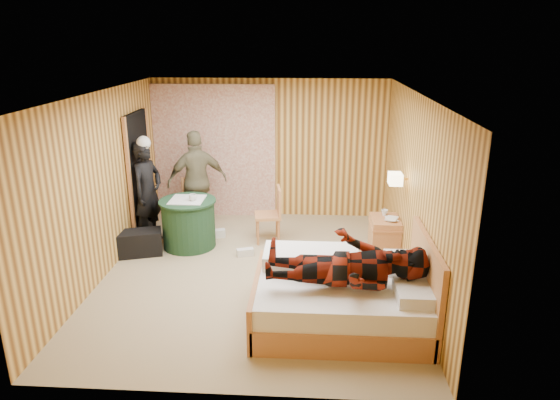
# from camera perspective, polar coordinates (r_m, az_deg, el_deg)

# --- Properties ---
(floor) EXTENTS (4.20, 5.00, 0.01)m
(floor) POSITION_cam_1_polar(r_m,az_deg,el_deg) (7.12, -2.74, -8.41)
(floor) COLOR tan
(floor) RESTS_ON ground
(ceiling) EXTENTS (4.20, 5.00, 0.01)m
(ceiling) POSITION_cam_1_polar(r_m,az_deg,el_deg) (6.40, -3.08, 12.01)
(ceiling) COLOR silver
(ceiling) RESTS_ON wall_back
(wall_back) EXTENTS (4.20, 0.02, 2.50)m
(wall_back) POSITION_cam_1_polar(r_m,az_deg,el_deg) (9.07, -1.15, 5.86)
(wall_back) COLOR #E9BA59
(wall_back) RESTS_ON floor
(wall_left) EXTENTS (0.02, 5.00, 2.50)m
(wall_left) POSITION_cam_1_polar(r_m,az_deg,el_deg) (7.20, -19.76, 1.48)
(wall_left) COLOR #E9BA59
(wall_left) RESTS_ON floor
(wall_right) EXTENTS (0.02, 5.00, 2.50)m
(wall_right) POSITION_cam_1_polar(r_m,az_deg,el_deg) (6.76, 15.10, 0.89)
(wall_right) COLOR #E9BA59
(wall_right) RESTS_ON floor
(curtain) EXTENTS (2.20, 0.08, 2.40)m
(curtain) POSITION_cam_1_polar(r_m,az_deg,el_deg) (9.14, -7.47, 5.50)
(curtain) COLOR silver
(curtain) RESTS_ON floor
(doorway) EXTENTS (0.06, 0.90, 2.05)m
(doorway) POSITION_cam_1_polar(r_m,az_deg,el_deg) (8.49, -15.76, 2.76)
(doorway) COLOR black
(doorway) RESTS_ON floor
(wall_lamp) EXTENTS (0.26, 0.24, 0.16)m
(wall_lamp) POSITION_cam_1_polar(r_m,az_deg,el_deg) (7.13, 13.06, 2.38)
(wall_lamp) COLOR gold
(wall_lamp) RESTS_ON wall_right
(bed) EXTENTS (1.98, 1.54, 1.06)m
(bed) POSITION_cam_1_polar(r_m,az_deg,el_deg) (5.96, 7.05, -10.88)
(bed) COLOR tan
(bed) RESTS_ON floor
(nightstand) EXTENTS (0.44, 0.60, 0.58)m
(nightstand) POSITION_cam_1_polar(r_m,az_deg,el_deg) (7.77, 11.83, -4.01)
(nightstand) COLOR tan
(nightstand) RESTS_ON floor
(round_table) EXTENTS (0.88, 0.88, 0.78)m
(round_table) POSITION_cam_1_polar(r_m,az_deg,el_deg) (7.99, -10.40, -2.57)
(round_table) COLOR #1D4023
(round_table) RESTS_ON floor
(chair_far) EXTENTS (0.56, 0.56, 0.93)m
(chair_far) POSITION_cam_1_polar(r_m,az_deg,el_deg) (8.58, -9.60, -0.03)
(chair_far) COLOR tan
(chair_far) RESTS_ON floor
(chair_near) EXTENTS (0.47, 0.47, 0.91)m
(chair_near) POSITION_cam_1_polar(r_m,az_deg,el_deg) (8.02, -0.87, -1.18)
(chair_near) COLOR tan
(chair_near) RESTS_ON floor
(duffel_bag) EXTENTS (0.74, 0.54, 0.38)m
(duffel_bag) POSITION_cam_1_polar(r_m,az_deg,el_deg) (7.93, -15.76, -4.73)
(duffel_bag) COLOR black
(duffel_bag) RESTS_ON floor
(sneaker_left) EXTENTS (0.31, 0.20, 0.13)m
(sneaker_left) POSITION_cam_1_polar(r_m,az_deg,el_deg) (8.38, -7.29, -3.82)
(sneaker_left) COLOR silver
(sneaker_left) RESTS_ON floor
(sneaker_right) EXTENTS (0.27, 0.18, 0.11)m
(sneaker_right) POSITION_cam_1_polar(r_m,az_deg,el_deg) (7.66, -4.00, -5.98)
(sneaker_right) COLOR silver
(sneaker_right) RESTS_ON floor
(woman_standing) EXTENTS (0.58, 0.70, 1.65)m
(woman_standing) POSITION_cam_1_polar(r_m,az_deg,el_deg) (8.21, -14.88, 0.86)
(woman_standing) COLOR black
(woman_standing) RESTS_ON floor
(man_at_table) EXTENTS (1.09, 0.80, 1.72)m
(man_at_table) POSITION_cam_1_polar(r_m,az_deg,el_deg) (8.53, -9.42, 2.13)
(man_at_table) COLOR #6C6548
(man_at_table) RESTS_ON floor
(man_on_bed) EXTENTS (0.86, 0.67, 1.77)m
(man_on_bed) POSITION_cam_1_polar(r_m,az_deg,el_deg) (5.46, 7.69, -6.06)
(man_on_bed) COLOR maroon
(man_on_bed) RESTS_ON bed
(book_lower) EXTENTS (0.18, 0.23, 0.02)m
(book_lower) POSITION_cam_1_polar(r_m,az_deg,el_deg) (7.62, 12.02, -2.13)
(book_lower) COLOR silver
(book_lower) RESTS_ON nightstand
(book_upper) EXTENTS (0.24, 0.27, 0.02)m
(book_upper) POSITION_cam_1_polar(r_m,az_deg,el_deg) (7.61, 12.03, -1.99)
(book_upper) COLOR silver
(book_upper) RESTS_ON nightstand
(cup_nightstand) EXTENTS (0.13, 0.13, 0.09)m
(cup_nightstand) POSITION_cam_1_polar(r_m,az_deg,el_deg) (7.78, 11.86, -1.42)
(cup_nightstand) COLOR silver
(cup_nightstand) RESTS_ON nightstand
(cup_table) EXTENTS (0.16, 0.16, 0.10)m
(cup_table) POSITION_cam_1_polar(r_m,az_deg,el_deg) (7.78, -9.95, 0.29)
(cup_table) COLOR silver
(cup_table) RESTS_ON round_table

